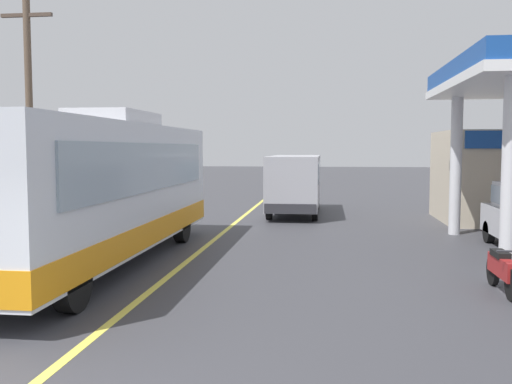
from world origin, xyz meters
TOP-DOWN VIEW (x-y plane):
  - ground at (0.00, 20.00)m, footprint 120.00×120.00m
  - lane_divider_stripe at (0.00, 15.00)m, footprint 0.16×50.00m
  - coach_bus_main at (-1.96, 7.94)m, footprint 2.60×11.04m
  - minibus_opposing_lane at (2.03, 18.82)m, footprint 2.04×6.13m
  - motorcycle_parked_forecourt at (6.71, 6.33)m, footprint 0.55×1.80m
  - utility_pole_roadside at (-6.71, 13.41)m, footprint 1.80×0.24m

SIDE VIEW (x-z plane):
  - ground at x=0.00m, z-range 0.00..0.00m
  - lane_divider_stripe at x=0.00m, z-range 0.00..0.01m
  - motorcycle_parked_forecourt at x=6.71m, z-range -0.02..0.90m
  - minibus_opposing_lane at x=2.03m, z-range 0.25..2.69m
  - coach_bus_main at x=-1.96m, z-range -0.12..3.56m
  - utility_pole_roadside at x=-6.71m, z-range 0.18..8.00m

